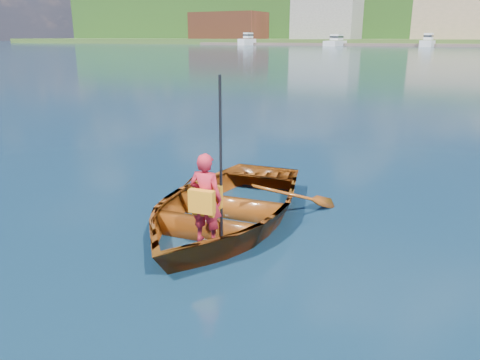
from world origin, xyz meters
TOP-DOWN VIEW (x-y plane):
  - ground at (0.00, 0.00)m, footprint 600.00×600.00m
  - rowboat at (0.02, -0.08)m, footprint 3.28×4.32m
  - child_paddler at (0.26, -0.96)m, footprint 0.46×0.37m
  - dock at (-10.92, 148.00)m, footprint 160.04×6.20m
  - waterfront_buildings at (-7.74, 165.00)m, footprint 202.00×16.00m
  - hillside_trees at (-27.74, 235.71)m, footprint 326.48×70.54m

SIDE VIEW (x-z plane):
  - ground at x=0.00m, z-range 0.00..0.00m
  - rowboat at x=0.02m, z-range -0.15..0.69m
  - dock at x=-10.92m, z-range 0.00..0.80m
  - child_paddler at x=0.26m, z-range -0.37..1.78m
  - waterfront_buildings at x=-7.74m, z-range 0.74..14.74m
  - hillside_trees at x=-27.74m, z-range 6.73..28.52m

